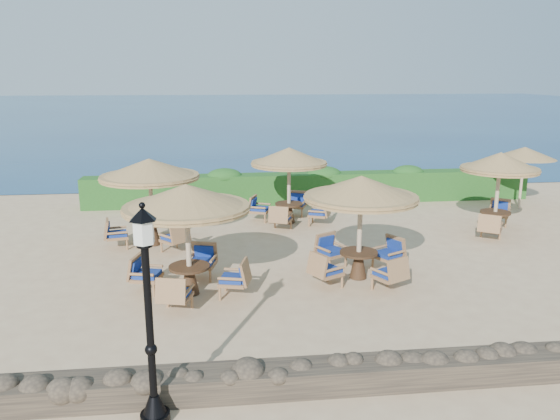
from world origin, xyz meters
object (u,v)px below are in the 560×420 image
Objects in this scene: extra_parasol at (525,153)px; cafe_set_3 at (289,173)px; cafe_set_0 at (187,218)px; cafe_set_2 at (150,182)px; lamp_post at (150,327)px; cafe_set_4 at (499,174)px; cafe_set_1 at (360,208)px.

extra_parasol is 9.20m from cafe_set_3.
extra_parasol is 14.19m from cafe_set_0.
cafe_set_2 and cafe_set_3 have the same top height.
cafe_set_2 is (-0.97, 8.95, 0.39)m from lamp_post.
lamp_post is at bearing -138.01° from cafe_set_4.
cafe_set_3 is (4.44, 2.03, -0.17)m from cafe_set_2.
cafe_set_0 is (0.31, 4.91, 0.31)m from lamp_post.
cafe_set_2 is 10.99m from cafe_set_4.
cafe_set_3 is at bearing 24.61° from cafe_set_2.
cafe_set_3 is at bearing 72.47° from lamp_post.
lamp_post reaches higher than cafe_set_4.
lamp_post is at bearing -93.57° from cafe_set_0.
cafe_set_3 is (3.47, 10.98, 0.22)m from lamp_post.
cafe_set_3 is (-1.06, 5.50, -0.06)m from cafe_set_1.
extra_parasol is at bearing 12.67° from cafe_set_2.
cafe_set_1 is (4.52, 5.48, 0.29)m from lamp_post.
lamp_post reaches higher than cafe_set_3.
extra_parasol is 10.38m from cafe_set_1.
cafe_set_1 is at bearing -147.25° from cafe_set_4.
lamp_post reaches higher than extra_parasol.
extra_parasol is 0.84× the size of cafe_set_3.
cafe_set_4 is (5.49, 3.53, 0.10)m from cafe_set_1.
lamp_post reaches higher than cafe_set_0.
cafe_set_0 and cafe_set_4 have the same top height.
cafe_set_1 is (-8.08, -6.52, -0.33)m from extra_parasol.
lamp_post is 1.16× the size of cafe_set_1.
lamp_post is 1.12× the size of cafe_set_0.
cafe_set_4 is at bearing -130.87° from extra_parasol.
cafe_set_4 is (6.55, -1.97, 0.16)m from cafe_set_3.
cafe_set_2 is at bearing -167.33° from extra_parasol.
extra_parasol is at bearing 29.96° from cafe_set_0.
cafe_set_4 is at bearing 41.99° from lamp_post.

